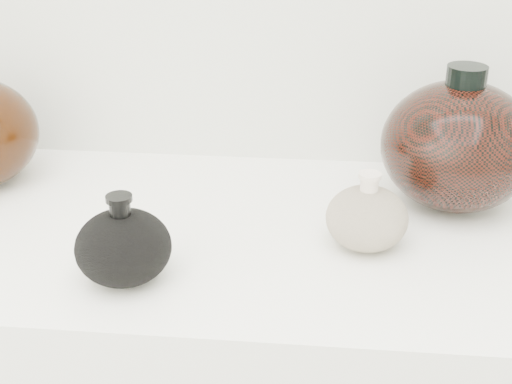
# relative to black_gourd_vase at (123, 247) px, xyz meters

# --- Properties ---
(black_gourd_vase) EXTENTS (0.14, 0.14, 0.11)m
(black_gourd_vase) POSITION_rel_black_gourd_vase_xyz_m (0.00, 0.00, 0.00)
(black_gourd_vase) COLOR black
(black_gourd_vase) RESTS_ON display_counter
(cream_gourd_vase) EXTENTS (0.14, 0.14, 0.10)m
(cream_gourd_vase) POSITION_rel_black_gourd_vase_xyz_m (0.29, 0.11, -0.00)
(cream_gourd_vase) COLOR #B8AC93
(cream_gourd_vase) RESTS_ON display_counter
(right_round_pot) EXTENTS (0.23, 0.23, 0.21)m
(right_round_pot) POSITION_rel_black_gourd_vase_xyz_m (0.42, 0.25, 0.05)
(right_round_pot) COLOR black
(right_round_pot) RESTS_ON display_counter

